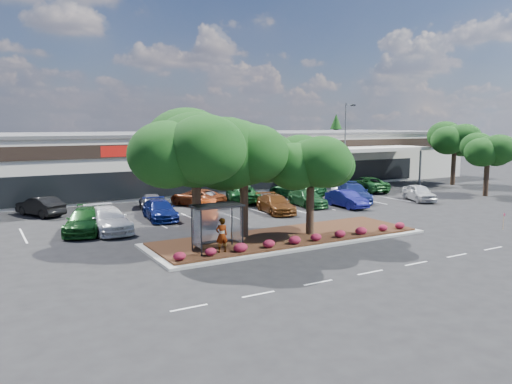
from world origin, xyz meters
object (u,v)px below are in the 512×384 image
light_pole (346,154)px  car_1 (85,221)px  survey_stake (504,219)px  car_0 (108,220)px

light_pole → car_1: bearing=-166.8°
survey_stake → car_0: bearing=151.6°
car_0 → car_1: size_ratio=1.02×
light_pole → car_0: 27.71m
car_0 → light_pole: bearing=13.4°
survey_stake → car_0: size_ratio=0.20×
light_pole → car_0: size_ratio=1.66×
light_pole → survey_stake: 20.50m
survey_stake → car_0: (-23.95, 12.97, 0.09)m
survey_stake → light_pole: bearing=82.5°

